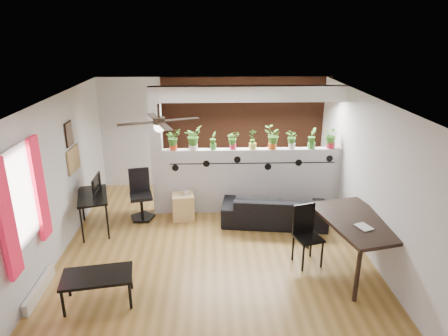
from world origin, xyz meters
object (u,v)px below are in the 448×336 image
at_px(ceiling_fan, 159,123).
at_px(potted_plant_5, 273,137).
at_px(cube_shelf, 183,207).
at_px(cup, 185,192).
at_px(potted_plant_0, 173,139).
at_px(office_chair, 141,198).
at_px(coffee_table, 97,278).
at_px(potted_plant_1, 193,137).
at_px(potted_plant_8, 332,137).
at_px(potted_plant_4, 253,138).
at_px(potted_plant_2, 213,140).
at_px(potted_plant_7, 312,137).
at_px(potted_plant_3, 233,139).
at_px(folding_chair, 306,229).
at_px(potted_plant_6, 292,139).
at_px(computer_desk, 93,198).
at_px(dining_table, 358,225).
at_px(sofa, 274,210).

xyz_separation_m(ceiling_fan, potted_plant_5, (2.00, 1.80, -0.72)).
height_order(cube_shelf, cup, cup).
distance_m(potted_plant_0, office_chair, 1.34).
bearing_deg(ceiling_fan, office_chair, 112.98).
relative_size(potted_plant_5, office_chair, 0.46).
bearing_deg(coffee_table, cup, 67.24).
xyz_separation_m(potted_plant_1, potted_plant_8, (2.76, 0.00, -0.02)).
bearing_deg(potted_plant_4, ceiling_fan, -131.63).
distance_m(potted_plant_2, potted_plant_7, 1.98).
bearing_deg(potted_plant_2, cup, -148.99).
bearing_deg(potted_plant_3, folding_chair, -61.31).
relative_size(potted_plant_6, potted_plant_8, 0.86).
distance_m(potted_plant_6, cup, 2.38).
bearing_deg(potted_plant_6, potted_plant_4, 180.00).
height_order(potted_plant_8, computer_desk, potted_plant_8).
distance_m(potted_plant_6, dining_table, 2.40).
bearing_deg(potted_plant_3, potted_plant_6, 0.00).
distance_m(potted_plant_0, potted_plant_1, 0.40).
relative_size(potted_plant_2, folding_chair, 0.36).
distance_m(cup, coffee_table, 2.78).
distance_m(potted_plant_7, cup, 2.75).
height_order(sofa, coffee_table, sofa).
xyz_separation_m(potted_plant_1, cup, (-0.17, -0.34, -1.03)).
distance_m(potted_plant_1, potted_plant_3, 0.79).
bearing_deg(potted_plant_8, dining_table, -93.99).
xyz_separation_m(potted_plant_3, folding_chair, (1.07, -1.96, -0.96)).
height_order(potted_plant_0, coffee_table, potted_plant_0).
relative_size(ceiling_fan, potted_plant_8, 2.68).
xyz_separation_m(ceiling_fan, cup, (0.24, 1.46, -1.74)).
distance_m(potted_plant_5, sofa, 1.44).
distance_m(potted_plant_8, cup, 3.12).
distance_m(potted_plant_6, folding_chair, 2.19).
height_order(potted_plant_3, cup, potted_plant_3).
height_order(cube_shelf, coffee_table, cube_shelf).
distance_m(ceiling_fan, dining_table, 3.42).
distance_m(ceiling_fan, computer_desk, 2.45).
xyz_separation_m(potted_plant_4, potted_plant_6, (0.79, 0.00, -0.02)).
distance_m(ceiling_fan, potted_plant_1, 1.98).
bearing_deg(coffee_table, potted_plant_7, 38.74).
relative_size(dining_table, coffee_table, 1.70).
bearing_deg(potted_plant_4, cube_shelf, -166.40).
distance_m(potted_plant_6, office_chair, 3.24).
bearing_deg(sofa, potted_plant_2, -19.66).
distance_m(sofa, folding_chair, 1.42).
distance_m(potted_plant_2, dining_table, 3.20).
height_order(ceiling_fan, potted_plant_2, ceiling_fan).
relative_size(potted_plant_4, potted_plant_6, 1.08).
relative_size(potted_plant_0, sofa, 0.22).
bearing_deg(potted_plant_1, potted_plant_5, 0.00).
bearing_deg(folding_chair, potted_plant_6, 86.74).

